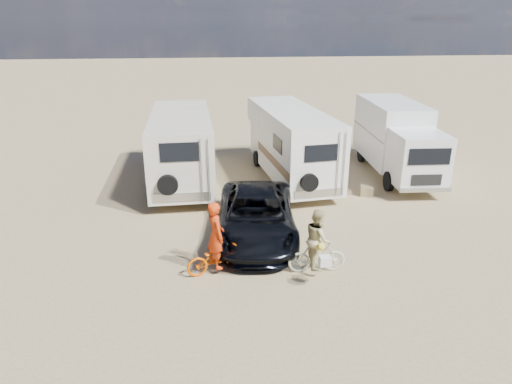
{
  "coord_description": "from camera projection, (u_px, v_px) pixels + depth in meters",
  "views": [
    {
      "loc": [
        -3.64,
        -10.64,
        6.25
      ],
      "look_at": [
        -2.2,
        2.12,
        1.3
      ],
      "focal_mm": 31.63,
      "sensor_mm": 36.0,
      "label": 1
    }
  ],
  "objects": [
    {
      "name": "crate",
      "position": [
        367.0,
        191.0,
        17.01
      ],
      "size": [
        0.56,
        0.56,
        0.37
      ],
      "primitive_type": "cube",
      "rotation": [
        0.0,
        0.0,
        -0.26
      ],
      "color": "#8A7850",
      "rests_on": "ground"
    },
    {
      "name": "rv_left",
      "position": [
        182.0,
        150.0,
        17.85
      ],
      "size": [
        2.47,
        6.64,
        2.78
      ],
      "primitive_type": null,
      "rotation": [
        0.0,
        0.0,
        0.03
      ],
      "color": "white",
      "rests_on": "ground"
    },
    {
      "name": "bike_woman",
      "position": [
        317.0,
        256.0,
        11.76
      ],
      "size": [
        1.52,
        0.46,
        0.91
      ],
      "primitive_type": "imported",
      "rotation": [
        0.0,
        0.0,
        1.55
      ],
      "color": "beige",
      "rests_on": "ground"
    },
    {
      "name": "ground",
      "position": [
        343.0,
        260.0,
        12.49
      ],
      "size": [
        140.0,
        140.0,
        0.0
      ],
      "primitive_type": "plane",
      "color": "tan",
      "rests_on": "ground"
    },
    {
      "name": "bike_man",
      "position": [
        217.0,
        258.0,
        11.75
      ],
      "size": [
        1.71,
        1.01,
        0.85
      ],
      "primitive_type": "imported",
      "rotation": [
        0.0,
        0.0,
        1.87
      ],
      "color": "#D74F00",
      "rests_on": "ground"
    },
    {
      "name": "box_truck",
      "position": [
        397.0,
        141.0,
        18.81
      ],
      "size": [
        2.35,
        6.43,
        2.96
      ],
      "primitive_type": null,
      "rotation": [
        0.0,
        0.0,
        -0.06
      ],
      "color": "white",
      "rests_on": "ground"
    },
    {
      "name": "dark_suv",
      "position": [
        256.0,
        215.0,
        13.62
      ],
      "size": [
        2.83,
        5.23,
        1.39
      ],
      "primitive_type": "imported",
      "rotation": [
        0.0,
        0.0,
        -0.11
      ],
      "color": "black",
      "rests_on": "ground"
    },
    {
      "name": "rv_main",
      "position": [
        291.0,
        145.0,
        18.3
      ],
      "size": [
        2.85,
        6.87,
        2.88
      ],
      "primitive_type": null,
      "rotation": [
        0.0,
        0.0,
        0.11
      ],
      "color": "white",
      "rests_on": "ground"
    },
    {
      "name": "rider_man",
      "position": [
        216.0,
        241.0,
        11.58
      ],
      "size": [
        0.6,
        0.76,
        1.8
      ],
      "primitive_type": "imported",
      "rotation": [
        0.0,
        0.0,
        1.87
      ],
      "color": "red",
      "rests_on": "ground"
    },
    {
      "name": "bike_parked",
      "position": [
        421.0,
        177.0,
        17.67
      ],
      "size": [
        1.67,
        1.58,
        0.9
      ],
      "primitive_type": "imported",
      "rotation": [
        0.0,
        0.0,
        0.84
      ],
      "color": "#2A2D2B",
      "rests_on": "ground"
    },
    {
      "name": "rider_woman",
      "position": [
        317.0,
        245.0,
        11.64
      ],
      "size": [
        0.62,
        0.78,
        1.59
      ],
      "primitive_type": "imported",
      "rotation": [
        0.0,
        0.0,
        1.55
      ],
      "color": "tan",
      "rests_on": "ground"
    },
    {
      "name": "cooler",
      "position": [
        245.0,
        222.0,
        14.3
      ],
      "size": [
        0.69,
        0.62,
        0.46
      ],
      "primitive_type": "cube",
      "rotation": [
        0.0,
        0.0,
        0.44
      ],
      "color": "#27488D",
      "rests_on": "ground"
    }
  ]
}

